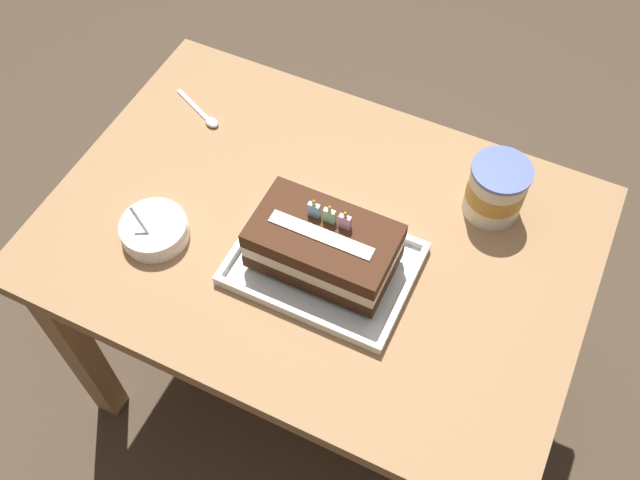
{
  "coord_description": "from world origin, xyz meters",
  "views": [
    {
      "loc": [
        0.35,
        -0.71,
        1.86
      ],
      "look_at": [
        0.02,
        -0.03,
        0.74
      ],
      "focal_mm": 39.93,
      "sensor_mm": 36.0,
      "label": 1
    }
  ],
  "objects_px": {
    "birthday_cake": "(324,246)",
    "bowl_stack": "(154,230)",
    "foil_tray": "(323,265)",
    "ice_cream_tub": "(496,190)",
    "serving_spoon_near_tray": "(207,118)"
  },
  "relations": [
    {
      "from": "bowl_stack",
      "to": "serving_spoon_near_tray",
      "type": "relative_size",
      "value": 0.92
    },
    {
      "from": "serving_spoon_near_tray",
      "to": "ice_cream_tub",
      "type": "bearing_deg",
      "value": 2.95
    },
    {
      "from": "birthday_cake",
      "to": "bowl_stack",
      "type": "height_order",
      "value": "birthday_cake"
    },
    {
      "from": "foil_tray",
      "to": "birthday_cake",
      "type": "bearing_deg",
      "value": 90.0
    },
    {
      "from": "birthday_cake",
      "to": "ice_cream_tub",
      "type": "height_order",
      "value": "birthday_cake"
    },
    {
      "from": "bowl_stack",
      "to": "serving_spoon_near_tray",
      "type": "xyz_separation_m",
      "value": [
        -0.07,
        0.31,
        -0.01
      ]
    },
    {
      "from": "bowl_stack",
      "to": "serving_spoon_near_tray",
      "type": "bearing_deg",
      "value": 102.57
    },
    {
      "from": "birthday_cake",
      "to": "serving_spoon_near_tray",
      "type": "xyz_separation_m",
      "value": [
        -0.39,
        0.23,
        -0.07
      ]
    },
    {
      "from": "foil_tray",
      "to": "bowl_stack",
      "type": "relative_size",
      "value": 2.56
    },
    {
      "from": "birthday_cake",
      "to": "bowl_stack",
      "type": "relative_size",
      "value": 1.98
    },
    {
      "from": "foil_tray",
      "to": "serving_spoon_near_tray",
      "type": "distance_m",
      "value": 0.46
    },
    {
      "from": "foil_tray",
      "to": "ice_cream_tub",
      "type": "xyz_separation_m",
      "value": [
        0.24,
        0.27,
        0.06
      ]
    },
    {
      "from": "foil_tray",
      "to": "bowl_stack",
      "type": "xyz_separation_m",
      "value": [
        -0.33,
        -0.08,
        0.01
      ]
    },
    {
      "from": "foil_tray",
      "to": "birthday_cake",
      "type": "distance_m",
      "value": 0.07
    },
    {
      "from": "birthday_cake",
      "to": "bowl_stack",
      "type": "xyz_separation_m",
      "value": [
        -0.33,
        -0.08,
        -0.05
      ]
    }
  ]
}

